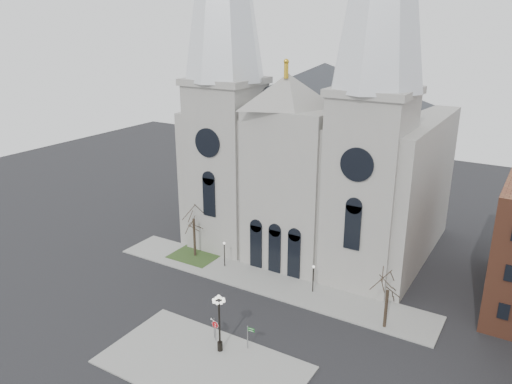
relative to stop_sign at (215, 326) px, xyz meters
The scene contains 13 objects.
ground 3.00m from the stop_sign, 141.81° to the left, with size 160.00×160.00×0.00m, color black.
sidewalk_near 3.94m from the stop_sign, 73.31° to the right, with size 18.00×10.00×0.14m, color gray.
sidewalk_far 12.80m from the stop_sign, 98.90° to the left, with size 40.00×6.00×0.14m, color gray.
grass_patch 18.82m from the stop_sign, 133.75° to the left, with size 6.00×5.00×0.18m, color #2A421C.
cathedral 29.70m from the stop_sign, 94.60° to the left, with size 33.00×26.66×54.00m.
tree_left 19.15m from the stop_sign, 133.75° to the left, with size 3.20×3.20×7.50m.
tree_right 17.00m from the stop_sign, 38.97° to the left, with size 3.20×3.20×6.00m.
ped_lamp_left 15.30m from the stop_sign, 121.41° to the left, with size 0.32×0.32×3.26m.
ped_lamp_right 13.67m from the stop_sign, 72.81° to the left, with size 0.32×0.32×3.26m.
stop_sign is the anchor object (origin of this frame).
globe_lamp 2.67m from the stop_sign, 40.54° to the right, with size 1.58×1.58×5.81m.
one_way_sign 0.48m from the stop_sign, 141.60° to the left, with size 0.87×0.42×2.13m.
street_name_sign 3.38m from the stop_sign, ahead, with size 0.76×0.14×2.39m.
Camera 1 is at (26.13, -34.14, 28.79)m, focal length 35.00 mm.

